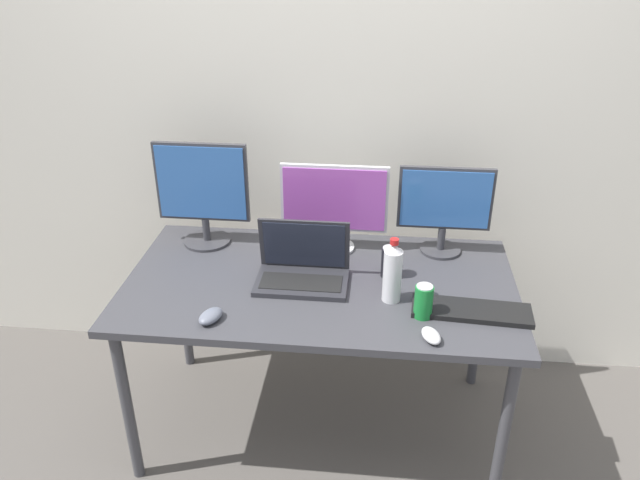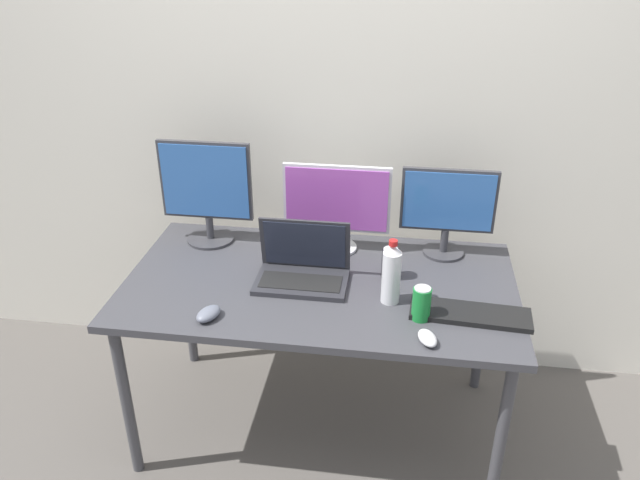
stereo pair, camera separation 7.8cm
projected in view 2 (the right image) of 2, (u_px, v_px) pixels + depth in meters
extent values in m
plane|color=#5B5651|center=(320.00, 423.00, 2.77)|extent=(16.00, 16.00, 0.00)
cube|color=silver|center=(339.00, 99.00, 2.69)|extent=(7.00, 0.08, 2.60)
cylinder|color=#424247|center=(126.00, 401.00, 2.38)|extent=(0.04, 0.04, 0.71)
cylinder|color=#424247|center=(500.00, 440.00, 2.21)|extent=(0.04, 0.04, 0.71)
cylinder|color=#424247|center=(188.00, 300.00, 3.01)|extent=(0.04, 0.04, 0.71)
cylinder|color=#424247|center=(483.00, 324.00, 2.83)|extent=(0.04, 0.04, 0.71)
cube|color=#3D3D42|center=(320.00, 284.00, 2.43)|extent=(1.51, 0.83, 0.03)
cylinder|color=#38383D|center=(211.00, 239.00, 2.73)|extent=(0.20, 0.20, 0.01)
cylinder|color=#38383D|center=(210.00, 227.00, 2.71)|extent=(0.03, 0.03, 0.10)
cube|color=#38383D|center=(206.00, 180.00, 2.61)|extent=(0.39, 0.02, 0.34)
cube|color=#3366B2|center=(205.00, 182.00, 2.59)|extent=(0.37, 0.01, 0.31)
cylinder|color=silver|center=(336.00, 247.00, 2.66)|extent=(0.18, 0.18, 0.01)
cylinder|color=silver|center=(336.00, 238.00, 2.64)|extent=(0.03, 0.03, 0.08)
cube|color=silver|center=(337.00, 198.00, 2.56)|extent=(0.44, 0.02, 0.29)
cube|color=#A54CB2|center=(336.00, 200.00, 2.54)|extent=(0.42, 0.01, 0.26)
cylinder|color=#38383D|center=(443.00, 252.00, 2.62)|extent=(0.17, 0.17, 0.01)
cylinder|color=#38383D|center=(444.00, 240.00, 2.60)|extent=(0.03, 0.03, 0.10)
cube|color=#38383D|center=(448.00, 200.00, 2.51)|extent=(0.38, 0.02, 0.27)
cube|color=#3366B2|center=(449.00, 202.00, 2.50)|extent=(0.36, 0.01, 0.24)
cube|color=#2D2D33|center=(301.00, 282.00, 2.40)|extent=(0.35, 0.22, 0.02)
cube|color=black|center=(301.00, 282.00, 2.38)|extent=(0.31, 0.12, 0.00)
cube|color=#2D2D33|center=(305.00, 244.00, 2.43)|extent=(0.35, 0.05, 0.22)
cube|color=#232838|center=(305.00, 245.00, 2.42)|extent=(0.32, 0.04, 0.20)
cube|color=black|center=(470.00, 314.00, 2.21)|extent=(0.43, 0.17, 0.02)
ellipsoid|color=slate|center=(209.00, 314.00, 2.19)|extent=(0.10, 0.12, 0.04)
ellipsoid|color=silver|center=(427.00, 338.00, 2.07)|extent=(0.09, 0.11, 0.03)
cylinder|color=silver|center=(391.00, 277.00, 2.26)|extent=(0.07, 0.07, 0.20)
cone|color=silver|center=(393.00, 249.00, 2.20)|extent=(0.06, 0.06, 0.03)
cylinder|color=red|center=(393.00, 243.00, 2.19)|extent=(0.03, 0.03, 0.02)
cylinder|color=#197F33|center=(421.00, 304.00, 2.17)|extent=(0.07, 0.07, 0.12)
cylinder|color=silver|center=(423.00, 289.00, 2.15)|extent=(0.06, 0.06, 0.00)
cylinder|color=black|center=(390.00, 264.00, 2.43)|extent=(0.07, 0.07, 0.12)
cylinder|color=silver|center=(391.00, 249.00, 2.40)|extent=(0.06, 0.06, 0.00)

